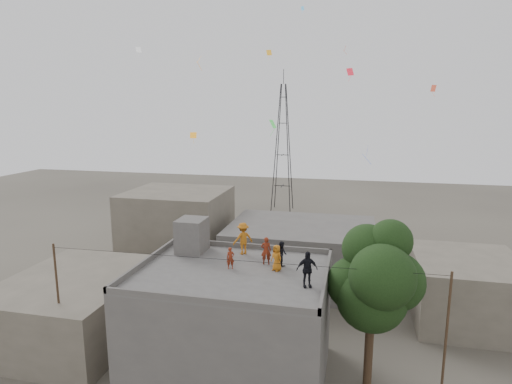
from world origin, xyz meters
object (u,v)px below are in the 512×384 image
stair_head_box (192,235)px  tree (376,279)px  transmission_tower (283,148)px  person_dark_adult (307,269)px  person_red_adult (266,251)px

stair_head_box → tree: 10.80m
transmission_tower → person_dark_adult: transmission_tower is taller
stair_head_box → tree: size_ratio=0.22×
tree → person_red_adult: tree is taller
stair_head_box → transmission_tower: 37.46m
person_dark_adult → person_red_adult: bearing=112.8°
tree → person_red_adult: bearing=171.4°
tree → person_dark_adult: 3.80m
stair_head_box → transmission_tower: transmission_tower is taller
person_dark_adult → stair_head_box: bearing=131.3°
transmission_tower → person_red_adult: (5.55, -38.53, -2.20)m
stair_head_box → person_red_adult: bearing=-13.3°
stair_head_box → tree: bearing=-10.7°
person_dark_adult → transmission_tower: bearing=79.4°
tree → transmission_tower: 41.12m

